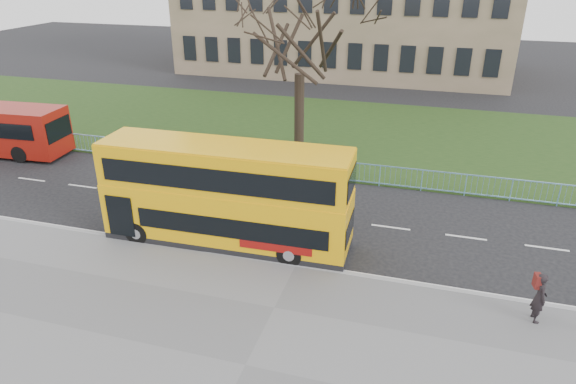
% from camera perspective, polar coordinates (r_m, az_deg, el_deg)
% --- Properties ---
extents(ground, '(120.00, 120.00, 0.00)m').
position_cam_1_polar(ground, '(20.10, 2.05, -6.09)').
color(ground, black).
rests_on(ground, ground).
extents(pavement, '(80.00, 10.50, 0.12)m').
position_cam_1_polar(pavement, '(14.91, -4.74, -18.77)').
color(pavement, slate).
rests_on(pavement, ground).
extents(kerb, '(80.00, 0.20, 0.14)m').
position_cam_1_polar(kerb, '(18.79, 0.87, -8.24)').
color(kerb, gray).
rests_on(kerb, ground).
extents(grass_verge, '(80.00, 15.40, 0.08)m').
position_cam_1_polar(grass_verge, '(32.97, 8.25, 6.39)').
color(grass_verge, '#1E3A15').
rests_on(grass_verge, ground).
extents(guard_railing, '(40.00, 0.12, 1.10)m').
position_cam_1_polar(guard_railing, '(25.65, 5.72, 2.30)').
color(guard_railing, '#7DB9DF').
rests_on(guard_railing, ground).
extents(bare_tree, '(7.42, 7.42, 10.60)m').
position_cam_1_polar(bare_tree, '(28.12, 1.31, 14.70)').
color(bare_tree, black).
rests_on(bare_tree, grass_verge).
extents(yellow_bus, '(9.56, 2.47, 3.99)m').
position_cam_1_polar(yellow_bus, '(19.55, -6.93, -0.12)').
color(yellow_bus, '#FFB50A').
rests_on(yellow_bus, ground).
extents(pedestrian, '(0.49, 0.66, 1.65)m').
position_cam_1_polar(pedestrian, '(17.51, 26.15, -10.47)').
color(pedestrian, black).
rests_on(pedestrian, pavement).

